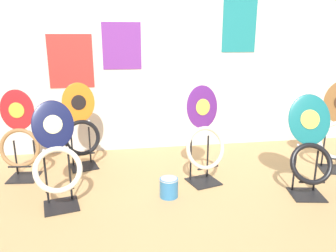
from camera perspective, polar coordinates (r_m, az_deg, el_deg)
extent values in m
plane|color=tan|center=(2.49, 4.57, -19.07)|extent=(14.00, 14.00, 0.00)
cube|color=silver|center=(4.06, -2.06, 14.01)|extent=(8.00, 0.06, 2.60)
cube|color=purple|center=(3.99, -8.05, 13.62)|extent=(0.45, 0.01, 0.54)
cube|color=red|center=(4.03, -16.59, 10.74)|extent=(0.51, 0.01, 0.61)
cube|color=teal|center=(4.28, 12.34, 16.66)|extent=(0.43, 0.01, 0.63)
cube|color=black|center=(3.32, 6.18, -9.60)|extent=(0.35, 0.35, 0.01)
cylinder|color=black|center=(3.26, 3.98, -5.79)|extent=(0.02, 0.02, 0.43)
cylinder|color=black|center=(3.35, 6.92, -5.24)|extent=(0.02, 0.02, 0.43)
cylinder|color=black|center=(3.19, 6.99, -7.21)|extent=(0.22, 0.08, 0.02)
torus|color=beige|center=(3.16, 6.57, -3.81)|extent=(0.45, 0.27, 0.41)
ellipsoid|color=#60237F|center=(3.13, 5.99, 3.32)|extent=(0.34, 0.16, 0.41)
ellipsoid|color=#E5CC4C|center=(3.12, 6.12, 3.30)|extent=(0.15, 0.07, 0.16)
sphere|color=silver|center=(3.11, 4.67, -0.59)|extent=(0.02, 0.02, 0.02)
sphere|color=silver|center=(3.20, 7.55, -0.19)|extent=(0.02, 0.02, 0.02)
cube|color=black|center=(3.01, -18.06, -13.07)|extent=(0.33, 0.33, 0.01)
cylinder|color=black|center=(3.00, -20.45, -8.58)|extent=(0.02, 0.02, 0.45)
cylinder|color=black|center=(3.00, -16.69, -8.19)|extent=(0.02, 0.02, 0.45)
cylinder|color=black|center=(2.86, -18.26, -10.52)|extent=(0.22, 0.07, 0.02)
torus|color=beige|center=(2.85, -18.61, -7.21)|extent=(0.44, 0.32, 0.36)
ellipsoid|color=#141942|center=(2.90, -19.40, 0.24)|extent=(0.37, 0.24, 0.39)
ellipsoid|color=beige|center=(2.89, -19.40, 0.28)|extent=(0.16, 0.09, 0.15)
sphere|color=silver|center=(2.88, -20.83, -4.02)|extent=(0.02, 0.02, 0.02)
sphere|color=silver|center=(2.89, -17.13, -3.64)|extent=(0.02, 0.02, 0.02)
cube|color=black|center=(3.77, -14.43, -6.84)|extent=(0.35, 0.35, 0.01)
cylinder|color=black|center=(3.77, -16.37, -3.56)|extent=(0.02, 0.02, 0.41)
cylinder|color=black|center=(3.80, -13.45, -3.19)|extent=(0.02, 0.02, 0.41)
cylinder|color=black|center=(3.64, -14.38, -4.79)|extent=(0.22, 0.08, 0.02)
torus|color=black|center=(3.64, -14.73, -1.98)|extent=(0.41, 0.24, 0.38)
ellipsoid|color=orange|center=(3.61, -15.32, 3.98)|extent=(0.35, 0.15, 0.42)
ellipsoid|color=black|center=(3.59, -15.29, 3.96)|extent=(0.15, 0.06, 0.16)
sphere|color=silver|center=(3.62, -16.50, 0.54)|extent=(0.02, 0.02, 0.02)
sphere|color=silver|center=(3.65, -13.58, 0.87)|extent=(0.02, 0.02, 0.02)
cube|color=black|center=(3.30, 22.95, -10.97)|extent=(0.33, 0.33, 0.01)
cylinder|color=black|center=(3.26, 21.13, -7.22)|extent=(0.02, 0.02, 0.39)
cylinder|color=black|center=(3.33, 24.33, -7.08)|extent=(0.02, 0.02, 0.39)
cylinder|color=black|center=(3.17, 23.76, -8.95)|extent=(0.22, 0.06, 0.02)
torus|color=black|center=(3.16, 23.68, -6.01)|extent=(0.41, 0.28, 0.35)
ellipsoid|color=#197075|center=(3.19, 23.40, 1.05)|extent=(0.40, 0.24, 0.44)
ellipsoid|color=#EADB4C|center=(3.17, 23.52, 1.07)|extent=(0.18, 0.09, 0.17)
sphere|color=silver|center=(3.14, 21.70, -3.10)|extent=(0.02, 0.02, 0.02)
sphere|color=silver|center=(3.22, 25.15, -3.05)|extent=(0.02, 0.02, 0.02)
cube|color=black|center=(4.00, 26.82, -6.74)|extent=(0.35, 0.35, 0.01)
cylinder|color=black|center=(3.99, 25.42, -3.77)|extent=(0.02, 0.02, 0.36)
sphere|color=silver|center=(3.84, 26.26, 0.53)|extent=(0.02, 0.02, 0.02)
cube|color=black|center=(3.69, -23.73, -8.21)|extent=(0.31, 0.31, 0.01)
cylinder|color=black|center=(3.74, -24.98, -4.97)|extent=(0.02, 0.02, 0.36)
cylinder|color=black|center=(3.67, -22.13, -5.02)|extent=(0.02, 0.02, 0.36)
cylinder|color=black|center=(3.57, -24.41, -6.48)|extent=(0.22, 0.04, 0.02)
torus|color=#9E7042|center=(3.56, -24.41, -3.51)|extent=(0.41, 0.17, 0.39)
ellipsoid|color=#AD1E23|center=(3.51, -24.81, 2.54)|extent=(0.33, 0.08, 0.40)
ellipsoid|color=yellow|center=(3.50, -24.90, 2.50)|extent=(0.15, 0.03, 0.15)
sphere|color=silver|center=(3.58, -25.85, -0.66)|extent=(0.02, 0.02, 0.02)
sphere|color=silver|center=(3.52, -23.13, -0.63)|extent=(0.02, 0.02, 0.02)
cylinder|color=teal|center=(2.99, 0.15, -10.67)|extent=(0.17, 0.17, 0.18)
torus|color=silver|center=(2.96, 0.15, -9.24)|extent=(0.17, 0.17, 0.01)
cylinder|color=#B2B2B7|center=(2.95, 0.15, -9.10)|extent=(0.15, 0.15, 0.00)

